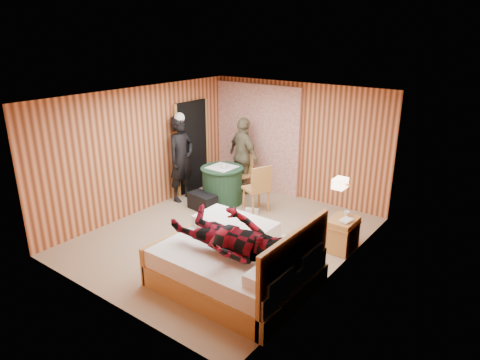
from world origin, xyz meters
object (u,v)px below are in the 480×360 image
Objects in this scene: man_on_bed at (229,228)px; bed at (238,264)px; wall_lamp at (340,183)px; duffel_bag at (203,202)px; woman_standing at (181,159)px; nightstand at (342,234)px; chair_near at (259,186)px; man_at_table at (244,156)px; chair_far at (243,171)px; round_table at (222,185)px.

bed is at bearing 97.55° from man_on_bed.
duffel_bag is at bearing 176.15° from wall_lamp.
man_on_bed reaches higher than woman_standing.
woman_standing reaches higher than wall_lamp.
bed is 2.03m from nightstand.
chair_near reaches higher than nightstand.
woman_standing is (-0.73, 0.18, 0.74)m from duffel_bag.
man_on_bed is at bearing -33.20° from duffel_bag.
chair_near is at bearing 159.01° from wall_lamp.
bed reaches higher than chair_near.
nightstand is 0.33× the size of man_on_bed.
woman_standing reaches higher than man_at_table.
bed is 2.14× the size of chair_near.
nightstand is at bearing 97.11° from wall_lamp.
duffel_bag is 0.34× the size of man_on_bed.
duffel_bag is (-3.04, 0.20, -1.13)m from wall_lamp.
chair_far is 1.12m from chair_near.
man_at_table is 0.97× the size of man_on_bed.
man_at_table reaches higher than round_table.
duffel_bag is at bearing -76.76° from chair_far.
chair_far reaches higher than nightstand.
nightstand is at bearing 70.92° from man_on_bed.
chair_far reaches higher than duffel_bag.
bed is 2.64m from chair_near.
nightstand is (0.76, 1.88, -0.04)m from bed.
man_at_table is (-0.91, 0.72, 0.28)m from chair_near.
man_at_table is at bearing 135.92° from chair_far.
bed is 1.21× the size of man_on_bed.
woman_standing is at bearing -109.80° from chair_far.
man_at_table is (0.81, 1.13, -0.05)m from woman_standing.
bed is 3.77m from man_at_table.
man_on_bed reaches higher than nightstand.
bed is 2.36× the size of round_table.
woman_standing is at bearing 174.07° from duffel_bag.
nightstand is at bearing -91.40° from woman_standing.
woman_standing reaches higher than bed.
man_on_bed reaches higher than duffel_bag.
duffel_bag is at bearing 142.14° from bed.
round_table is at bearing -64.12° from chair_near.
man_on_bed is (-0.77, -1.76, -0.29)m from wall_lamp.
round_table is 3.39m from man_on_bed.
chair_far is 0.33m from man_at_table.
bed is at bearing 52.07° from chair_near.
nightstand is 0.32× the size of woman_standing.
duffel_bag is at bearing -35.79° from chair_near.
chair_near is (-2.05, 0.79, -0.72)m from wall_lamp.
chair_far is 0.53× the size of man_on_bed.
man_on_bed is at bearing 143.55° from man_at_table.
woman_standing is (-2.97, 1.92, 0.58)m from bed.
chair_near is at bearing 1.99° from round_table.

